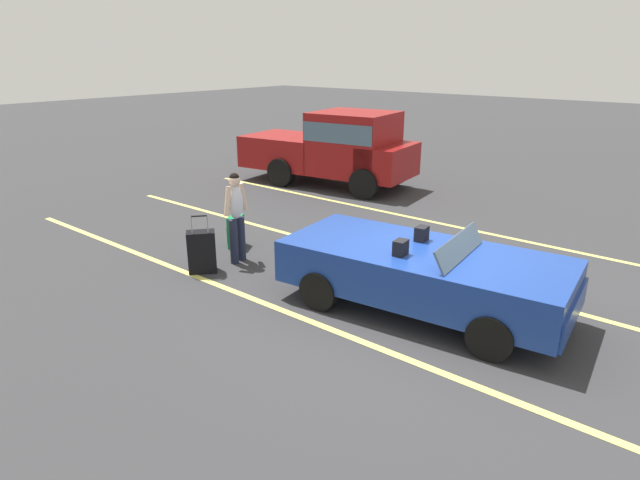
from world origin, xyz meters
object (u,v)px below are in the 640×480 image
(convertible_car, at_px, (436,276))
(traveler_person, at_px, (236,213))
(suitcase_medium_bright, at_px, (236,231))
(parked_pickup_truck_near, at_px, (339,147))
(suitcase_large_black, at_px, (202,252))

(convertible_car, height_order, traveler_person, traveler_person)
(suitcase_medium_bright, height_order, parked_pickup_truck_near, parked_pickup_truck_near)
(convertible_car, height_order, parked_pickup_truck_near, parked_pickup_truck_near)
(suitcase_large_black, distance_m, suitcase_medium_bright, 1.37)
(suitcase_large_black, height_order, traveler_person, traveler_person)
(convertible_car, height_order, suitcase_large_black, convertible_car)
(suitcase_large_black, distance_m, parked_pickup_truck_near, 6.97)
(traveler_person, height_order, parked_pickup_truck_near, parked_pickup_truck_near)
(convertible_car, bearing_deg, suitcase_medium_bright, 172.33)
(suitcase_large_black, height_order, suitcase_medium_bright, suitcase_large_black)
(traveler_person, relative_size, parked_pickup_truck_near, 0.32)
(convertible_car, bearing_deg, traveler_person, -179.85)
(parked_pickup_truck_near, bearing_deg, convertible_car, -49.76)
(parked_pickup_truck_near, bearing_deg, traveler_person, -76.77)
(suitcase_large_black, bearing_deg, convertible_car, -124.42)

